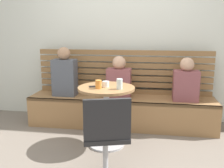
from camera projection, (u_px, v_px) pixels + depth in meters
The scene contains 13 objects.
ground at pixel (106, 168), 2.62m from camera, with size 8.00×8.00×0.00m, color #70665B.
back_wall at pixel (125, 27), 3.90m from camera, with size 5.20×0.10×2.90m, color silver.
booth_bench at pixel (121, 111), 3.74m from camera, with size 2.70×0.52×0.44m.
booth_backrest at pixel (123, 72), 3.85m from camera, with size 2.65×0.04×0.67m.
cafe_table at pixel (106, 105), 3.04m from camera, with size 0.68×0.68×0.74m.
white_chair at pixel (106, 137), 2.25m from camera, with size 0.50×0.50×0.85m.
person_adult at pixel (65, 74), 3.74m from camera, with size 0.34×0.22×0.72m.
person_child_left at pixel (186, 82), 3.46m from camera, with size 0.34×0.22×0.60m.
person_child_middle at pixel (119, 80), 3.62m from camera, with size 0.34×0.22×0.60m.
cup_glass_tall at pixel (119, 84), 2.87m from camera, with size 0.07×0.07×0.12m, color silver.
cup_ceramic_white at pixel (106, 84), 2.99m from camera, with size 0.08×0.08×0.07m, color white.
cup_tumbler_orange at pixel (98, 84), 2.90m from camera, with size 0.07×0.07×0.10m, color orange.
phone_on_table at pixel (95, 86), 3.00m from camera, with size 0.07×0.14×0.01m, color black.
Camera 1 is at (0.43, -2.34, 1.40)m, focal length 40.45 mm.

